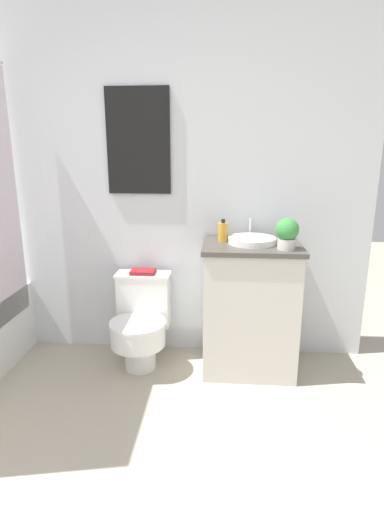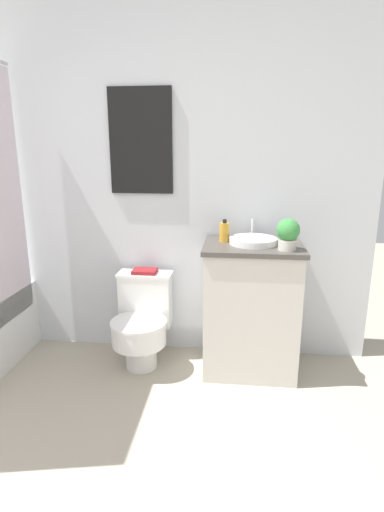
# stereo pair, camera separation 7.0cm
# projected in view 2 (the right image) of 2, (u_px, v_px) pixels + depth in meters

# --- Properties ---
(wall_back) EXTENTS (3.59, 0.07, 2.50)m
(wall_back) POSITION_uv_depth(u_px,v_px,m) (112.00, 177.00, 2.75)
(wall_back) COLOR silver
(wall_back) RESTS_ON ground_plane
(toilet) EXTENTS (0.37, 0.49, 0.62)m
(toilet) POSITION_uv_depth(u_px,v_px,m) (142.00, 321.00, 2.71)
(toilet) COLOR white
(toilet) RESTS_ON ground_plane
(vanity) EXTENTS (0.62, 0.46, 0.86)m
(vanity) POSITION_uv_depth(u_px,v_px,m) (251.00, 309.00, 2.60)
(vanity) COLOR beige
(vanity) RESTS_ON ground_plane
(sink) EXTENTS (0.30, 0.34, 0.13)m
(sink) POSITION_uv_depth(u_px,v_px,m) (253.00, 241.00, 2.51)
(sink) COLOR white
(sink) RESTS_ON vanity
(soap_bottle) EXTENTS (0.06, 0.06, 0.15)m
(soap_bottle) POSITION_uv_depth(u_px,v_px,m) (224.00, 232.00, 2.56)
(soap_bottle) COLOR gold
(soap_bottle) RESTS_ON vanity
(potted_plant) EXTENTS (0.14, 0.14, 0.19)m
(potted_plant) POSITION_uv_depth(u_px,v_px,m) (288.00, 233.00, 2.33)
(potted_plant) COLOR beige
(potted_plant) RESTS_ON vanity
(book_on_tank) EXTENTS (0.16, 0.13, 0.02)m
(book_on_tank) POSITION_uv_depth(u_px,v_px,m) (145.00, 271.00, 2.74)
(book_on_tank) COLOR maroon
(book_on_tank) RESTS_ON toilet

